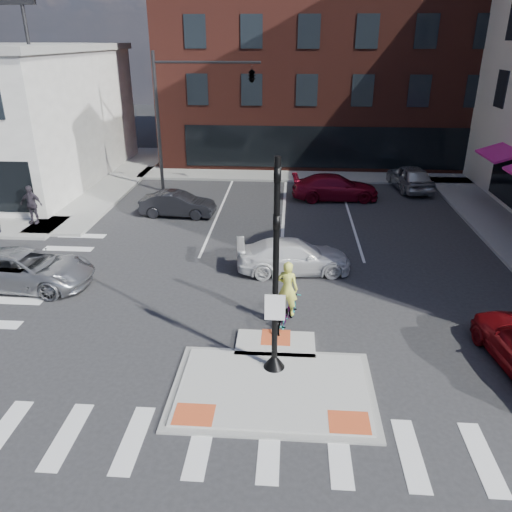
# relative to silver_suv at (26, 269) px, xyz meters

# --- Properties ---
(ground) EXTENTS (120.00, 120.00, 0.00)m
(ground) POSITION_rel_silver_suv_xyz_m (9.50, -5.00, -0.70)
(ground) COLOR #28282B
(ground) RESTS_ON ground
(refuge_island) EXTENTS (5.40, 4.65, 0.13)m
(refuge_island) POSITION_rel_silver_suv_xyz_m (9.50, -5.26, -0.65)
(refuge_island) COLOR gray
(refuge_island) RESTS_ON ground
(sidewalk_n) EXTENTS (26.00, 3.00, 0.15)m
(sidewalk_n) POSITION_rel_silver_suv_xyz_m (12.50, 17.00, -0.62)
(sidewalk_n) COLOR gray
(sidewalk_n) RESTS_ON ground
(building_n) EXTENTS (24.40, 18.40, 15.50)m
(building_n) POSITION_rel_silver_suv_xyz_m (12.50, 26.99, 7.10)
(building_n) COLOR #4D1F18
(building_n) RESTS_ON ground
(building_far_left) EXTENTS (10.00, 12.00, 10.00)m
(building_far_left) POSITION_rel_silver_suv_xyz_m (5.50, 47.00, 4.30)
(building_far_left) COLOR slate
(building_far_left) RESTS_ON ground
(building_far_right) EXTENTS (12.00, 12.00, 12.00)m
(building_far_right) POSITION_rel_silver_suv_xyz_m (18.50, 49.00, 5.30)
(building_far_right) COLOR brown
(building_far_right) RESTS_ON ground
(signal_pole) EXTENTS (0.60, 0.60, 5.98)m
(signal_pole) POSITION_rel_silver_suv_xyz_m (9.50, -4.60, 1.66)
(signal_pole) COLOR black
(signal_pole) RESTS_ON refuge_island
(mast_arm_signal) EXTENTS (6.10, 2.24, 8.00)m
(mast_arm_signal) POSITION_rel_silver_suv_xyz_m (6.03, 13.00, 5.51)
(mast_arm_signal) COLOR black
(mast_arm_signal) RESTS_ON ground
(silver_suv) EXTENTS (5.13, 2.58, 1.39)m
(silver_suv) POSITION_rel_silver_suv_xyz_m (0.00, 0.00, 0.00)
(silver_suv) COLOR #9FA1A5
(silver_suv) RESTS_ON ground
(white_pickup) EXTENTS (4.72, 2.38, 1.31)m
(white_pickup) POSITION_rel_silver_suv_xyz_m (10.03, 2.00, -0.04)
(white_pickup) COLOR silver
(white_pickup) RESTS_ON ground
(bg_car_dark) EXTENTS (3.97, 1.61, 1.28)m
(bg_car_dark) POSITION_rel_silver_suv_xyz_m (3.94, 8.41, -0.06)
(bg_car_dark) COLOR #232428
(bg_car_dark) RESTS_ON ground
(bg_car_silver) EXTENTS (2.43, 4.74, 1.55)m
(bg_car_silver) POSITION_rel_silver_suv_xyz_m (17.15, 14.36, 0.08)
(bg_car_silver) COLOR #ADB1B5
(bg_car_silver) RESTS_ON ground
(bg_car_red) EXTENTS (5.08, 2.38, 1.44)m
(bg_car_red) POSITION_rel_silver_suv_xyz_m (12.39, 11.97, 0.02)
(bg_car_red) COLOR maroon
(bg_car_red) RESTS_ON ground
(cyclist) EXTENTS (1.14, 1.95, 2.30)m
(cyclist) POSITION_rel_silver_suv_xyz_m (9.81, -2.20, 0.08)
(cyclist) COLOR #3F3F44
(cyclist) RESTS_ON ground
(pedestrian_b) EXTENTS (1.17, 0.57, 1.93)m
(pedestrian_b) POSITION_rel_silver_suv_xyz_m (-2.90, 6.38, 0.42)
(pedestrian_b) COLOR #2F2A34
(pedestrian_b) RESTS_ON sidewalk_nw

